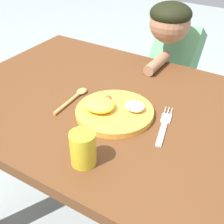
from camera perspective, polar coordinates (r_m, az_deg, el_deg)
The scene contains 6 objects.
dining_table at distance 1.17m, azimuth -0.31°, elevation -3.81°, with size 1.15×0.81×0.75m.
plate at distance 1.02m, azimuth 0.17°, elevation 0.31°, with size 0.26×0.26×0.06m.
fork at distance 0.99m, azimuth 9.48°, elevation -2.56°, with size 0.07×0.21×0.01m.
spoon at distance 1.12m, azimuth -6.81°, elevation 2.75°, with size 0.04×0.19×0.01m.
drinking_cup at distance 0.83m, azimuth -5.32°, elevation -6.67°, with size 0.07×0.07×0.10m, color gold.
person at distance 1.59m, azimuth 10.80°, elevation 4.84°, with size 0.20×0.43×1.00m.
Camera 1 is at (0.49, -0.77, 1.34)m, focal length 49.97 mm.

